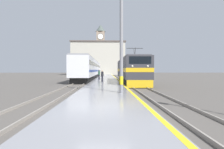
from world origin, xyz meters
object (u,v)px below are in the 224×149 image
object	(u,v)px
second_waiting_passenger	(102,76)
locomotive_train	(131,70)
person_on_platform	(99,74)
passenger_train	(91,69)
clock_tower	(101,48)
catenary_mast	(123,30)

from	to	relation	value
second_waiting_passenger	locomotive_train	bearing A→B (deg)	12.58
locomotive_train	person_on_platform	xyz separation A→B (m)	(-4.81, 5.50, -0.66)
passenger_train	second_waiting_passenger	world-z (taller)	passenger_train
second_waiting_passenger	passenger_train	bearing A→B (deg)	100.84
locomotive_train	person_on_platform	distance (m)	7.34
passenger_train	clock_tower	bearing A→B (deg)	88.82
clock_tower	locomotive_train	bearing A→B (deg)	-83.45
locomotive_train	catenary_mast	xyz separation A→B (m)	(-2.28, -12.52, 2.90)
passenger_train	second_waiting_passenger	xyz separation A→B (m)	(3.14, -16.39, -1.07)
locomotive_train	second_waiting_passenger	world-z (taller)	locomotive_train
person_on_platform	clock_tower	distance (m)	51.27
passenger_train	clock_tower	xyz separation A→B (m)	(0.82, 40.09, 9.95)
clock_tower	second_waiting_passenger	bearing A→B (deg)	-87.65
passenger_train	clock_tower	distance (m)	41.31
locomotive_train	clock_tower	xyz separation A→B (m)	(-6.38, 55.57, 10.27)
locomotive_train	passenger_train	distance (m)	17.08
locomotive_train	catenary_mast	bearing A→B (deg)	-100.33
catenary_mast	person_on_platform	distance (m)	18.55
second_waiting_passenger	clock_tower	size ratio (longest dim) A/B	0.07
passenger_train	person_on_platform	size ratio (longest dim) A/B	20.10
locomotive_train	passenger_train	bearing A→B (deg)	114.97
catenary_mast	clock_tower	world-z (taller)	clock_tower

